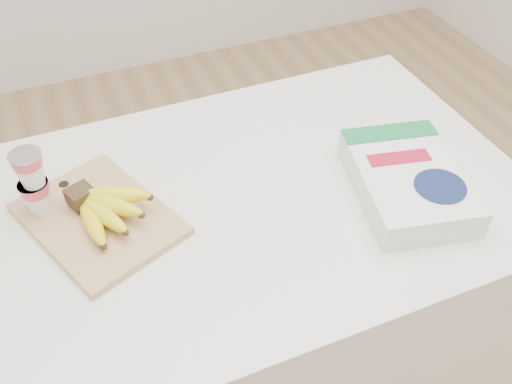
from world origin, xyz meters
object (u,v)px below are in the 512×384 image
bananas (103,208)px  yogurt_stack (33,181)px  table (256,312)px  cutting_board (99,219)px  cereal_box (408,181)px

bananas → yogurt_stack: yogurt_stack is taller
table → cutting_board: cutting_board is taller
bananas → yogurt_stack: bearing=148.6°
table → cutting_board: bearing=172.3°
cereal_box → bananas: bearing=177.9°
table → cereal_box: cereal_box is taller
table → yogurt_stack: 0.66m
cereal_box → cutting_board: bearing=177.4°
table → yogurt_stack: (-0.41, 0.10, 0.51)m
cutting_board → bananas: bearing=-56.6°
yogurt_stack → cereal_box: size_ratio=0.42×
cutting_board → yogurt_stack: bearing=127.4°
cutting_board → yogurt_stack: yogurt_stack is taller
cutting_board → yogurt_stack: 0.14m
cutting_board → bananas: 0.04m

